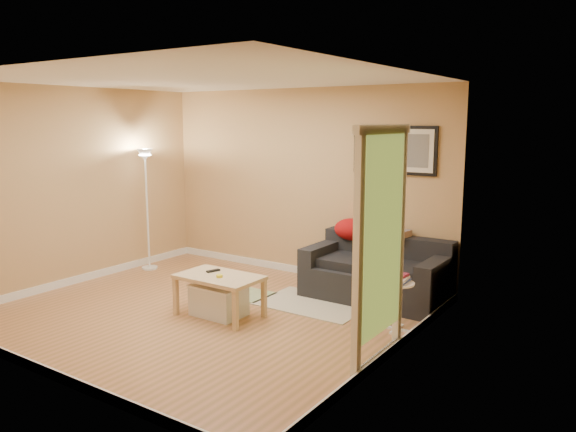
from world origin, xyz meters
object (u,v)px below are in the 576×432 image
object	(u,v)px
book_stack	(398,278)
side_table	(397,306)
sofa	(376,269)
coffee_table	(220,296)
storage_bin	(219,300)
floor_lamp	(147,213)

from	to	relation	value
book_stack	side_table	bearing A→B (deg)	-31.32
side_table	book_stack	bearing A→B (deg)	126.75
sofa	side_table	distance (m)	1.05
coffee_table	book_stack	bearing A→B (deg)	25.83
coffee_table	storage_bin	distance (m)	0.06
sofa	floor_lamp	xyz separation A→B (m)	(-3.38, -0.56, 0.46)
coffee_table	side_table	xyz separation A→B (m)	(1.82, 0.70, 0.02)
book_stack	sofa	bearing A→B (deg)	149.82
book_stack	floor_lamp	xyz separation A→B (m)	(-4.01, 0.24, 0.28)
sofa	storage_bin	xyz separation A→B (m)	(-1.20, -1.51, -0.20)
sofa	storage_bin	bearing A→B (deg)	-128.48
side_table	floor_lamp	bearing A→B (deg)	176.31
storage_bin	floor_lamp	bearing A→B (deg)	156.43
coffee_table	side_table	bearing A→B (deg)	25.19
storage_bin	floor_lamp	size ratio (longest dim) A/B	0.33
storage_bin	book_stack	xyz separation A→B (m)	(1.83, 0.71, 0.38)
storage_bin	book_stack	world-z (taller)	book_stack
storage_bin	book_stack	size ratio (longest dim) A/B	2.27
coffee_table	storage_bin	xyz separation A→B (m)	(-0.02, 0.01, -0.05)
storage_bin	floor_lamp	world-z (taller)	floor_lamp
sofa	storage_bin	size ratio (longest dim) A/B	2.92
floor_lamp	coffee_table	bearing A→B (deg)	-23.59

